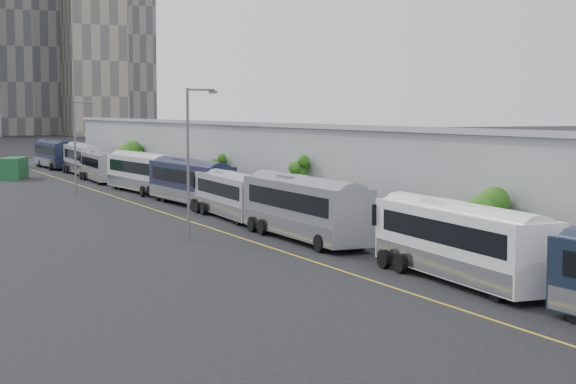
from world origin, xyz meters
TOP-DOWN VIEW (x-y plane):
  - sidewalk at (9.00, 55.00)m, footprint 10.00×170.00m
  - lane_line at (-1.50, 55.00)m, footprint 0.12×160.00m
  - depot at (12.99, 55.00)m, footprint 12.45×160.40m
  - bus_2 at (2.14, 33.09)m, footprint 3.48×13.16m
  - bus_3 at (1.68, 49.45)m, footprint 3.06×13.82m
  - bus_4 at (2.08, 63.06)m, footprint 3.10×12.14m
  - bus_5 at (2.48, 74.04)m, footprint 3.50×13.60m
  - bus_6 at (2.24, 88.39)m, footprint 3.80×13.73m
  - bus_7 at (1.84, 104.52)m, footprint 3.05×12.15m
  - bus_8 at (2.70, 117.31)m, footprint 3.33×13.79m
  - bus_9 at (1.96, 132.73)m, footprint 3.20×13.69m
  - tree_1 at (5.64, 35.98)m, footprint 2.31×2.31m
  - tree_2 at (6.16, 59.90)m, footprint 1.27×1.27m
  - tree_3 at (6.22, 77.31)m, footprint 1.17×1.17m
  - tree_4 at (5.33, 104.48)m, footprint 2.94×2.94m
  - street_lamp_near at (-4.70, 52.66)m, footprint 2.04×0.22m
  - street_lamp_far at (-4.27, 88.01)m, footprint 2.04×0.22m
  - shipping_container at (-6.52, 113.49)m, footprint 4.29×6.19m
  - suv at (-3.34, 134.08)m, footprint 4.19×6.67m

SIDE VIEW (x-z plane):
  - lane_line at x=-1.50m, z-range 0.00..0.02m
  - sidewalk at x=9.00m, z-range 0.00..0.12m
  - suv at x=-3.34m, z-range 0.00..1.72m
  - shipping_container at x=-6.52m, z-range 0.00..2.55m
  - bus_4 at x=2.08m, z-range -0.28..3.24m
  - bus_7 at x=1.84m, z-range -0.28..3.24m
  - bus_2 at x=2.14m, z-range -0.30..3.51m
  - bus_5 at x=2.48m, z-range -0.31..3.63m
  - bus_6 at x=2.24m, z-range -0.31..3.65m
  - bus_9 at x=1.96m, z-range -0.31..3.67m
  - bus_8 at x=2.70m, z-range -0.31..3.69m
  - bus_3 at x=1.68m, z-range -0.31..3.72m
  - tree_1 at x=5.64m, z-range 0.88..4.98m
  - tree_3 at x=6.22m, z-range 1.19..4.93m
  - tree_4 at x=5.33m, z-range 0.90..5.65m
  - depot at x=12.99m, z-range -0.09..7.11m
  - tree_2 at x=6.16m, z-range 1.46..5.85m
  - street_lamp_far at x=-4.27m, z-range 0.69..9.76m
  - street_lamp_near at x=-4.70m, z-range 0.70..10.27m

